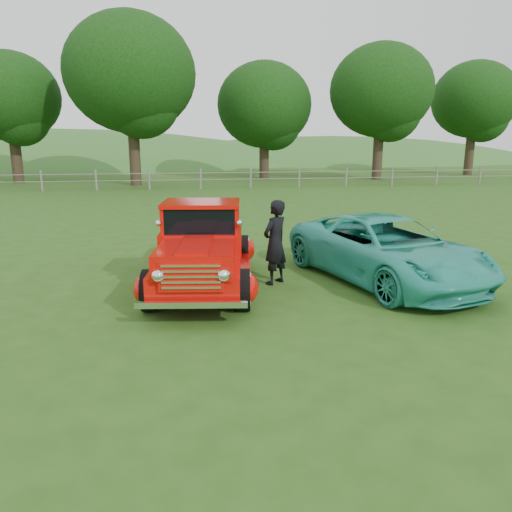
{
  "coord_description": "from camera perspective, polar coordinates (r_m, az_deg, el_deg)",
  "views": [
    {
      "loc": [
        -1.24,
        -8.01,
        3.03
      ],
      "look_at": [
        0.16,
        1.2,
        0.8
      ],
      "focal_mm": 35.0,
      "sensor_mm": 36.0,
      "label": 1
    }
  ],
  "objects": [
    {
      "name": "man",
      "position": [
        10.4,
        2.19,
        1.56
      ],
      "size": [
        0.77,
        0.75,
        1.78
      ],
      "primitive_type": "imported",
      "rotation": [
        0.0,
        0.0,
        3.86
      ],
      "color": "black",
      "rests_on": "ground"
    },
    {
      "name": "tree_mid_east",
      "position": [
        37.92,
        14.12,
        17.85
      ],
      "size": [
        7.2,
        7.2,
        9.44
      ],
      "color": "black",
      "rests_on": "ground"
    },
    {
      "name": "tree_mid_west",
      "position": [
        37.67,
        -26.32,
        15.98
      ],
      "size": [
        6.4,
        6.4,
        8.46
      ],
      "color": "black",
      "rests_on": "ground"
    },
    {
      "name": "tree_far_east",
      "position": [
        44.64,
        23.71,
        16.03
      ],
      "size": [
        6.6,
        6.6,
        8.86
      ],
      "color": "black",
      "rests_on": "ground"
    },
    {
      "name": "tree_near_west",
      "position": [
        33.34,
        -14.19,
        19.58
      ],
      "size": [
        8.0,
        8.0,
        10.42
      ],
      "color": "black",
      "rests_on": "ground"
    },
    {
      "name": "distant_hills",
      "position": [
        67.96,
        -11.08,
        6.83
      ],
      "size": [
        116.0,
        60.0,
        18.0
      ],
      "color": "#2E6324",
      "rests_on": "ground"
    },
    {
      "name": "fence_line",
      "position": [
        30.13,
        -6.35,
        8.77
      ],
      "size": [
        48.0,
        0.12,
        1.2
      ],
      "color": "slate",
      "rests_on": "ground"
    },
    {
      "name": "teal_sedan",
      "position": [
        10.98,
        14.68,
        0.73
      ],
      "size": [
        3.58,
        5.44,
        1.39
      ],
      "primitive_type": "imported",
      "rotation": [
        0.0,
        0.0,
        0.28
      ],
      "color": "teal",
      "rests_on": "ground"
    },
    {
      "name": "ground",
      "position": [
        8.65,
        0.13,
        -7.05
      ],
      "size": [
        140.0,
        140.0,
        0.0
      ],
      "primitive_type": "plane",
      "color": "#254B14",
      "rests_on": "ground"
    },
    {
      "name": "tree_near_east",
      "position": [
        37.6,
        0.95,
        16.86
      ],
      "size": [
        6.8,
        6.8,
        8.33
      ],
      "color": "black",
      "rests_on": "ground"
    },
    {
      "name": "red_pickup",
      "position": [
        10.29,
        -6.1,
        0.84
      ],
      "size": [
        2.69,
        5.16,
        1.78
      ],
      "rotation": [
        0.0,
        0.0,
        -0.13
      ],
      "color": "black",
      "rests_on": "ground"
    }
  ]
}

